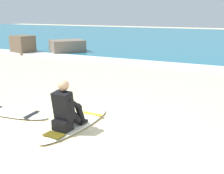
# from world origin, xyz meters

# --- Properties ---
(ground_plane) EXTENTS (80.00, 80.00, 0.00)m
(ground_plane) POSITION_xyz_m (0.00, 0.00, 0.00)
(ground_plane) COLOR beige
(breaking_foam) EXTENTS (80.00, 0.90, 0.11)m
(breaking_foam) POSITION_xyz_m (0.00, 7.64, 0.06)
(breaking_foam) COLOR white
(breaking_foam) RESTS_ON ground
(surfboard_main) EXTENTS (0.58, 2.14, 0.08)m
(surfboard_main) POSITION_xyz_m (-0.36, 0.35, 0.04)
(surfboard_main) COLOR #EFE5C6
(surfboard_main) RESTS_ON ground
(surfer_seated) EXTENTS (0.39, 0.72, 0.95)m
(surfer_seated) POSITION_xyz_m (-0.37, 0.05, 0.44)
(surfer_seated) COLOR black
(surfer_seated) RESTS_ON surfboard_main
(surfboard_spare_near) EXTENTS (1.83, 0.68, 0.08)m
(surfboard_spare_near) POSITION_xyz_m (-1.99, 0.28, 0.04)
(surfboard_spare_near) COLOR white
(surfboard_spare_near) RESTS_ON ground
(rock_outcrop_distant) EXTENTS (3.86, 2.88, 0.98)m
(rock_outcrop_distant) POSITION_xyz_m (-7.69, 8.42, 0.40)
(rock_outcrop_distant) COLOR #756656
(rock_outcrop_distant) RESTS_ON ground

